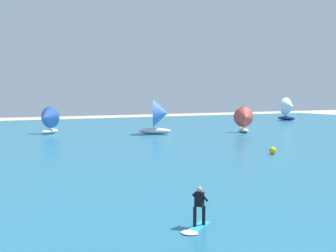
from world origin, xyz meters
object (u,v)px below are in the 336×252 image
sailboat_mid_left (47,120)px  kitesurfer (197,214)px  sailboat_anchored_offshore (245,119)px  sailboat_near_shore (289,109)px  sailboat_far_left (160,116)px  marker_buoy (273,151)px

sailboat_mid_left → kitesurfer: bearing=-92.7°
sailboat_mid_left → sailboat_anchored_offshore: 27.36m
kitesurfer → sailboat_near_shore: sailboat_near_shore is taller
sailboat_far_left → marker_buoy: bearing=-87.3°
kitesurfer → marker_buoy: (16.74, 14.91, -0.27)m
kitesurfer → sailboat_anchored_offshore: 43.11m
kitesurfer → sailboat_near_shore: 73.53m
kitesurfer → sailboat_far_left: sailboat_far_left is taller
sailboat_far_left → marker_buoy: size_ratio=8.02×
sailboat_anchored_offshore → marker_buoy: (-10.68, -18.34, -1.53)m
sailboat_far_left → kitesurfer: bearing=-113.2°
sailboat_far_left → sailboat_near_shore: bearing=22.0°
kitesurfer → sailboat_near_shore: size_ratio=0.36×
kitesurfer → sailboat_far_left: size_ratio=0.36×
sailboat_far_left → sailboat_near_shore: 39.67m
kitesurfer → sailboat_near_shore: (52.50, 51.45, 1.82)m
sailboat_mid_left → sailboat_anchored_offshore: (25.33, -10.33, -0.06)m
kitesurfer → sailboat_far_left: (15.71, 36.60, 1.81)m
sailboat_mid_left → marker_buoy: size_ratio=6.37×
sailboat_mid_left → sailboat_near_shore: sailboat_near_shore is taller
sailboat_mid_left → sailboat_near_shore: bearing=8.9°
kitesurfer → sailboat_anchored_offshore: (27.42, 33.25, 1.26)m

